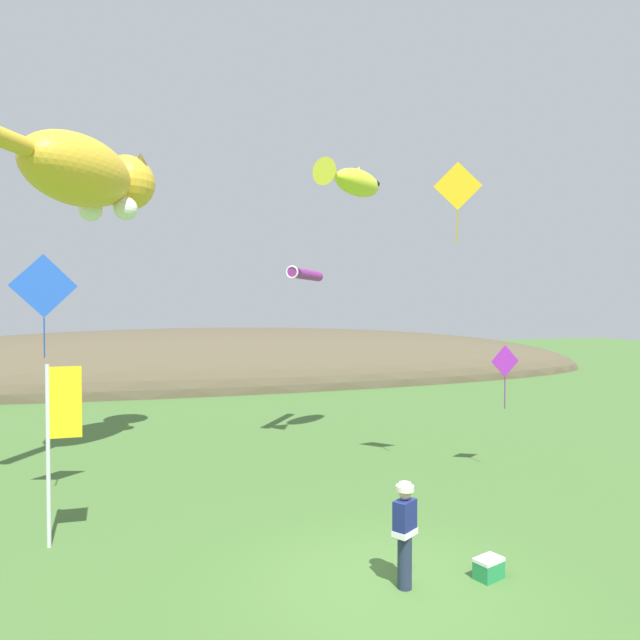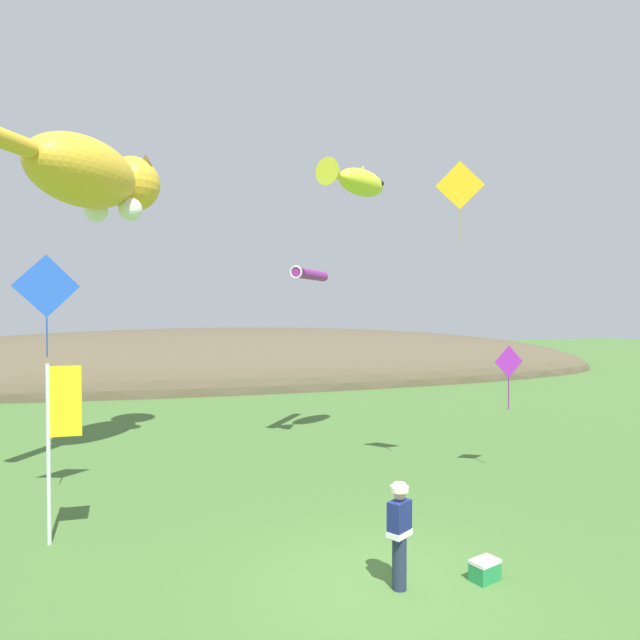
# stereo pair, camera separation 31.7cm
# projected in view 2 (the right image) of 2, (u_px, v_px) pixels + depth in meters

# --- Properties ---
(ground_plane) EXTENTS (120.00, 120.00, 0.00)m
(ground_plane) POSITION_uv_depth(u_px,v_px,m) (383.00, 586.00, 9.54)
(ground_plane) COLOR #477033
(distant_hill_ridge) EXTENTS (55.22, 13.94, 6.63)m
(distant_hill_ridge) POSITION_uv_depth(u_px,v_px,m) (221.00, 379.00, 36.43)
(distant_hill_ridge) COLOR brown
(distant_hill_ridge) RESTS_ON ground
(festival_attendant) EXTENTS (0.49, 0.45, 1.77)m
(festival_attendant) POSITION_uv_depth(u_px,v_px,m) (399.00, 532.00, 9.43)
(festival_attendant) COLOR #232D47
(festival_attendant) RESTS_ON ground
(kite_spool) EXTENTS (0.14, 0.21, 0.21)m
(kite_spool) POSITION_uv_depth(u_px,v_px,m) (400.00, 563.00, 10.19)
(kite_spool) COLOR olive
(kite_spool) RESTS_ON ground
(picnic_cooler) EXTENTS (0.57, 0.47, 0.36)m
(picnic_cooler) POSITION_uv_depth(u_px,v_px,m) (485.00, 570.00, 9.75)
(picnic_cooler) COLOR #268C4C
(picnic_cooler) RESTS_ON ground
(festival_banner_pole) EXTENTS (0.66, 0.08, 3.57)m
(festival_banner_pole) POSITION_uv_depth(u_px,v_px,m) (57.00, 426.00, 11.21)
(festival_banner_pole) COLOR silver
(festival_banner_pole) RESTS_ON ground
(kite_giant_cat) EXTENTS (4.35, 6.98, 2.33)m
(kite_giant_cat) POSITION_uv_depth(u_px,v_px,m) (95.00, 177.00, 16.75)
(kite_giant_cat) COLOR gold
(kite_fish_windsock) EXTENTS (2.98, 2.66, 0.97)m
(kite_fish_windsock) POSITION_uv_depth(u_px,v_px,m) (356.00, 180.00, 18.11)
(kite_fish_windsock) COLOR yellow
(kite_tube_streamer) EXTENTS (1.96, 2.64, 0.44)m
(kite_tube_streamer) POSITION_uv_depth(u_px,v_px,m) (310.00, 274.00, 19.88)
(kite_tube_streamer) COLOR #8C268C
(kite_diamond_blue) EXTENTS (1.37, 0.45, 2.33)m
(kite_diamond_blue) POSITION_uv_depth(u_px,v_px,m) (46.00, 287.00, 12.90)
(kite_diamond_blue) COLOR blue
(kite_diamond_gold) EXTENTS (1.13, 0.53, 2.14)m
(kite_diamond_gold) POSITION_uv_depth(u_px,v_px,m) (460.00, 186.00, 14.58)
(kite_diamond_gold) COLOR yellow
(kite_diamond_violet) EXTENTS (0.90, 0.04, 1.80)m
(kite_diamond_violet) POSITION_uv_depth(u_px,v_px,m) (509.00, 362.00, 15.91)
(kite_diamond_violet) COLOR purple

